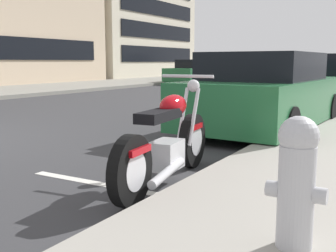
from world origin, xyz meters
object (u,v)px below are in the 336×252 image
parked_motorcycle (168,143)px  fire_hydrant (297,179)px  car_opposite_curb (196,72)px  parked_car_across_street (319,84)px  parked_car_at_intersection (335,76)px  parked_car_behind_motorcycle (266,94)px  crossing_truck (328,65)px

parked_motorcycle → fire_hydrant: parked_motorcycle is taller
parked_motorcycle → fire_hydrant: bearing=-133.5°
car_opposite_curb → fire_hydrant: bearing=29.9°
parked_car_across_street → car_opposite_curb: (9.45, 8.64, 0.03)m
car_opposite_curb → fire_hydrant: size_ratio=5.74×
parked_motorcycle → car_opposite_curb: size_ratio=0.47×
parked_car_at_intersection → car_opposite_curb: parked_car_at_intersection is taller
parked_car_behind_motorcycle → crossing_truck: bearing=10.3°
crossing_truck → fire_hydrant: size_ratio=6.14×
parked_motorcycle → fire_hydrant: size_ratio=2.70×
parked_car_behind_motorcycle → parked_car_across_street: parked_car_behind_motorcycle is taller
parked_car_across_street → fire_hydrant: size_ratio=5.38×
car_opposite_curb → parked_car_behind_motorcycle: bearing=32.7°
parked_motorcycle → car_opposite_curb: 20.56m
parked_car_behind_motorcycle → fire_hydrant: size_ratio=5.37×
parked_motorcycle → fire_hydrant: (-1.21, -1.59, 0.14)m
parked_car_across_street → parked_car_at_intersection: bearing=1.2°
crossing_truck → parked_car_behind_motorcycle: bearing=94.1°
fire_hydrant → crossing_truck: bearing=9.1°
parked_motorcycle → parked_car_at_intersection: parked_car_at_intersection is taller
parked_car_at_intersection → fire_hydrant: bearing=-170.0°
crossing_truck → fire_hydrant: (-36.40, -5.82, -0.44)m
parked_car_at_intersection → parked_motorcycle: bearing=-175.6°
parked_car_across_street → parked_car_at_intersection: size_ratio=1.03×
parked_car_across_street → car_opposite_curb: car_opposite_curb is taller
car_opposite_curb → fire_hydrant: (-19.78, -10.40, -0.09)m
parked_motorcycle → parked_car_at_intersection: bearing=-4.2°
parked_car_behind_motorcycle → fire_hydrant: parked_car_behind_motorcycle is taller
parked_car_behind_motorcycle → car_opposite_curb: 17.03m
parked_car_behind_motorcycle → fire_hydrant: (-5.11, -1.76, -0.11)m
car_opposite_curb → parked_car_across_street: bearing=44.6°
parked_car_across_street → parked_car_at_intersection: 5.50m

